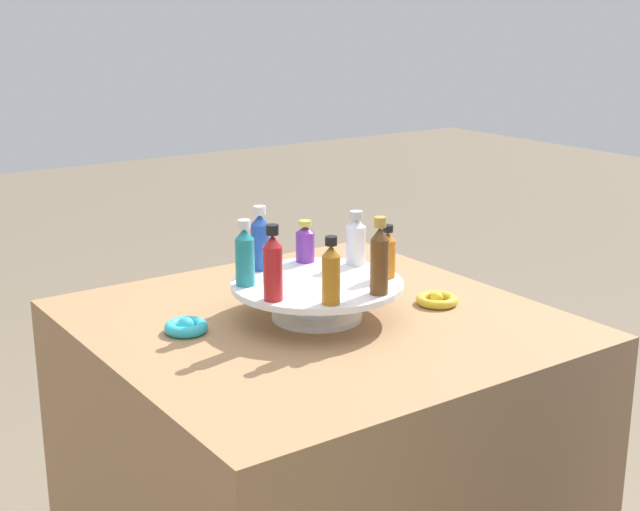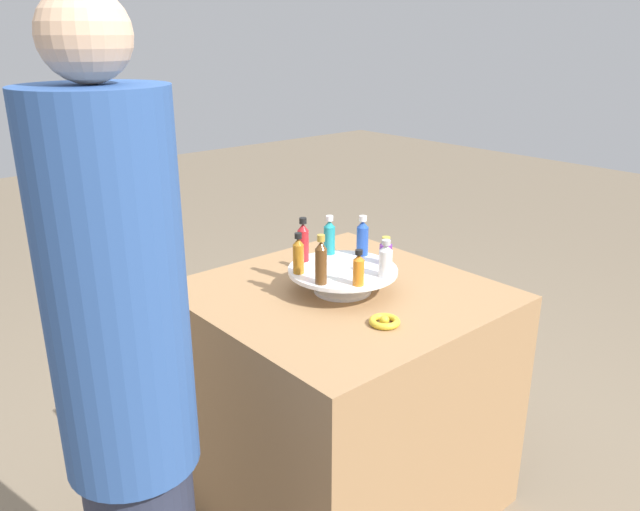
{
  "view_description": "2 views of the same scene",
  "coord_description": "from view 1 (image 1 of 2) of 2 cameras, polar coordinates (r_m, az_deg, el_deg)",
  "views": [
    {
      "loc": [
        -0.92,
        -1.33,
        1.33
      ],
      "look_at": [
        0.0,
        -0.01,
        0.87
      ],
      "focal_mm": 50.0,
      "sensor_mm": 36.0,
      "label": 1
    },
    {
      "loc": [
        1.27,
        -1.19,
        1.48
      ],
      "look_at": [
        0.03,
        -0.12,
        0.9
      ],
      "focal_mm": 35.0,
      "sensor_mm": 36.0,
      "label": 2
    }
  ],
  "objects": [
    {
      "name": "bottle_blue",
      "position": [
        1.75,
        -3.85,
        0.96
      ],
      "size": [
        0.04,
        0.04,
        0.13
      ],
      "color": "#234CAD",
      "rests_on": "display_stand"
    },
    {
      "name": "ribbon_bow_gold",
      "position": [
        1.8,
        7.49,
        -2.82
      ],
      "size": [
        0.08,
        0.08,
        0.03
      ],
      "color": "gold",
      "rests_on": "party_table"
    },
    {
      "name": "bottle_orange",
      "position": [
        1.71,
        4.33,
        0.13
      ],
      "size": [
        0.03,
        0.03,
        0.1
      ],
      "color": "orange",
      "rests_on": "display_stand"
    },
    {
      "name": "bottle_clear",
      "position": [
        1.79,
        2.31,
        0.99
      ],
      "size": [
        0.04,
        0.04,
        0.11
      ],
      "color": "silver",
      "rests_on": "display_stand"
    },
    {
      "name": "display_stand",
      "position": [
        1.7,
        -0.19,
        -2.36
      ],
      "size": [
        0.33,
        0.33,
        0.07
      ],
      "color": "white",
      "rests_on": "party_table"
    },
    {
      "name": "ribbon_bow_teal",
      "position": [
        1.65,
        -8.57,
        -4.53
      ],
      "size": [
        0.08,
        0.08,
        0.03
      ],
      "color": "#2DB7CC",
      "rests_on": "party_table"
    },
    {
      "name": "bottle_brown",
      "position": [
        1.6,
        3.82,
        -0.22
      ],
      "size": [
        0.03,
        0.03,
        0.14
      ],
      "color": "brown",
      "rests_on": "display_stand"
    },
    {
      "name": "party_table",
      "position": [
        1.87,
        -0.17,
        -14.79
      ],
      "size": [
        0.84,
        0.84,
        0.75
      ],
      "color": "#9E754C",
      "rests_on": "ground_plane"
    },
    {
      "name": "bottle_amber",
      "position": [
        1.55,
        0.71,
        -1.14
      ],
      "size": [
        0.03,
        0.03,
        0.12
      ],
      "color": "#AD6B19",
      "rests_on": "display_stand"
    },
    {
      "name": "bottle_red",
      "position": [
        1.57,
        -3.04,
        -0.66
      ],
      "size": [
        0.03,
        0.03,
        0.14
      ],
      "color": "#B21E23",
      "rests_on": "display_stand"
    },
    {
      "name": "bottle_teal",
      "position": [
        1.66,
        -4.84,
        0.01
      ],
      "size": [
        0.04,
        0.04,
        0.13
      ],
      "color": "teal",
      "rests_on": "display_stand"
    },
    {
      "name": "bottle_purple",
      "position": [
        1.81,
        -0.95,
        0.82
      ],
      "size": [
        0.04,
        0.04,
        0.09
      ],
      "color": "#702D93",
      "rests_on": "display_stand"
    }
  ]
}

